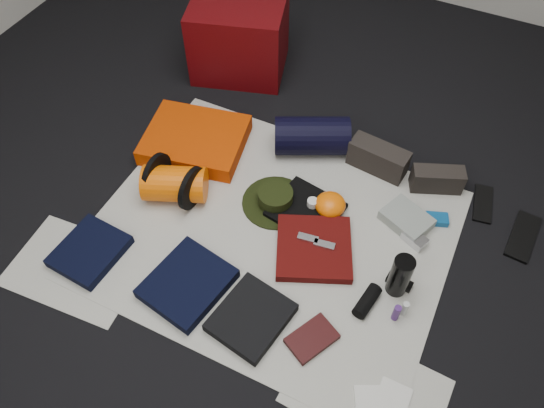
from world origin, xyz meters
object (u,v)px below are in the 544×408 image
at_px(water_bottle, 400,276).
at_px(stuff_sack, 175,184).
at_px(red_cabinet, 239,37).
at_px(sleeping_pad, 195,140).
at_px(navy_duffel, 312,136).
at_px(paperback_book, 312,338).
at_px(compact_camera, 415,239).

bearing_deg(water_bottle, stuff_sack, 178.54).
bearing_deg(water_bottle, red_cabinet, 141.38).
bearing_deg(sleeping_pad, stuff_sack, -75.10).
bearing_deg(navy_duffel, paperback_book, -92.31).
bearing_deg(water_bottle, paperback_book, -122.07).
bearing_deg(water_bottle, compact_camera, 89.56).
bearing_deg(paperback_book, sleeping_pad, 170.90).
xyz_separation_m(stuff_sack, compact_camera, (1.13, 0.24, -0.07)).
height_order(water_bottle, compact_camera, water_bottle).
bearing_deg(sleeping_pad, red_cabinet, 97.84).
distance_m(sleeping_pad, paperback_book, 1.22).
xyz_separation_m(red_cabinet, paperback_book, (1.07, -1.42, -0.20)).
xyz_separation_m(navy_duffel, compact_camera, (0.66, -0.33, -0.08)).
relative_size(navy_duffel, compact_camera, 3.41).
distance_m(red_cabinet, navy_duffel, 0.80).
relative_size(sleeping_pad, water_bottle, 2.26).
distance_m(water_bottle, paperback_book, 0.45).
height_order(stuff_sack, water_bottle, water_bottle).
xyz_separation_m(red_cabinet, sleeping_pad, (0.09, -0.69, -0.16)).
bearing_deg(compact_camera, sleeping_pad, -160.56).
xyz_separation_m(sleeping_pad, paperback_book, (0.98, -0.73, -0.03)).
distance_m(sleeping_pad, compact_camera, 1.22).
relative_size(red_cabinet, stuff_sack, 1.74).
distance_m(red_cabinet, compact_camera, 1.53).
height_order(navy_duffel, compact_camera, navy_duffel).
xyz_separation_m(red_cabinet, compact_camera, (1.31, -0.78, -0.19)).
relative_size(sleeping_pad, paperback_book, 2.55).
bearing_deg(paperback_book, navy_duffel, 141.08).
relative_size(red_cabinet, paperback_book, 2.63).
xyz_separation_m(sleeping_pad, water_bottle, (1.21, -0.36, 0.07)).
height_order(red_cabinet, sleeping_pad, red_cabinet).
relative_size(stuff_sack, navy_duffel, 0.79).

